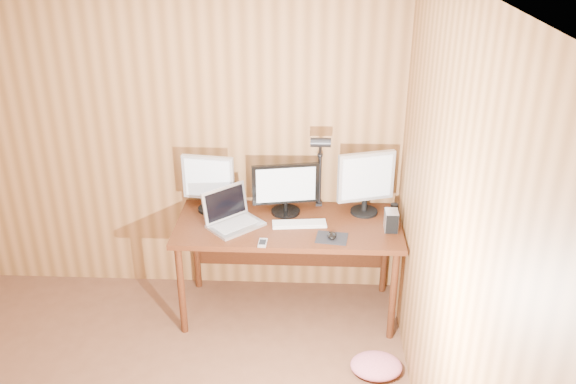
# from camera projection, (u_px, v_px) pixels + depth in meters

# --- Properties ---
(room_shell) EXTENTS (4.00, 4.00, 4.00)m
(room_shell) POSITION_uv_depth(u_px,v_px,m) (62.00, 294.00, 2.69)
(room_shell) COLOR brown
(room_shell) RESTS_ON ground
(desk) EXTENTS (1.60, 0.70, 0.75)m
(desk) POSITION_uv_depth(u_px,v_px,m) (289.00, 233.00, 4.46)
(desk) COLOR #421D0D
(desk) RESTS_ON floor
(monitor_center) EXTENTS (0.48, 0.21, 0.38)m
(monitor_center) POSITION_uv_depth(u_px,v_px,m) (286.00, 188.00, 4.40)
(monitor_center) COLOR black
(monitor_center) RESTS_ON desk
(monitor_left) EXTENTS (0.38, 0.18, 0.43)m
(monitor_left) POSITION_uv_depth(u_px,v_px,m) (208.00, 182.00, 4.43)
(monitor_left) COLOR black
(monitor_left) RESTS_ON desk
(monitor_right) EXTENTS (0.41, 0.20, 0.47)m
(monitor_right) POSITION_uv_depth(u_px,v_px,m) (366.00, 181.00, 4.38)
(monitor_right) COLOR black
(monitor_right) RESTS_ON desk
(laptop) EXTENTS (0.45, 0.45, 0.26)m
(laptop) POSITION_uv_depth(u_px,v_px,m) (231.00, 216.00, 4.30)
(laptop) COLOR silver
(laptop) RESTS_ON desk
(keyboard) EXTENTS (0.39, 0.15, 0.02)m
(keyboard) POSITION_uv_depth(u_px,v_px,m) (299.00, 224.00, 4.31)
(keyboard) COLOR white
(keyboard) RESTS_ON desk
(mousepad) EXTENTS (0.23, 0.20, 0.00)m
(mousepad) POSITION_uv_depth(u_px,v_px,m) (332.00, 238.00, 4.14)
(mousepad) COLOR black
(mousepad) RESTS_ON desk
(mouse) EXTENTS (0.07, 0.11, 0.04)m
(mouse) POSITION_uv_depth(u_px,v_px,m) (332.00, 235.00, 4.13)
(mouse) COLOR black
(mouse) RESTS_ON mousepad
(hard_drive) EXTENTS (0.09, 0.13, 0.14)m
(hard_drive) POSITION_uv_depth(u_px,v_px,m) (391.00, 221.00, 4.22)
(hard_drive) COLOR silver
(hard_drive) RESTS_ON desk
(phone) EXTENTS (0.06, 0.11, 0.02)m
(phone) POSITION_uv_depth(u_px,v_px,m) (263.00, 243.00, 4.07)
(phone) COLOR silver
(phone) RESTS_ON desk
(speaker) EXTENTS (0.05, 0.05, 0.13)m
(speaker) POSITION_uv_depth(u_px,v_px,m) (394.00, 212.00, 4.35)
(speaker) COLOR black
(speaker) RESTS_ON desk
(desk_lamp) EXTENTS (0.14, 0.21, 0.63)m
(desk_lamp) POSITION_uv_depth(u_px,v_px,m) (320.00, 161.00, 4.37)
(desk_lamp) COLOR black
(desk_lamp) RESTS_ON desk
(fabric_pile) EXTENTS (0.40, 0.36, 0.11)m
(fabric_pile) POSITION_uv_depth(u_px,v_px,m) (376.00, 366.00, 4.01)
(fabric_pile) COLOR #C15D6F
(fabric_pile) RESTS_ON floor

